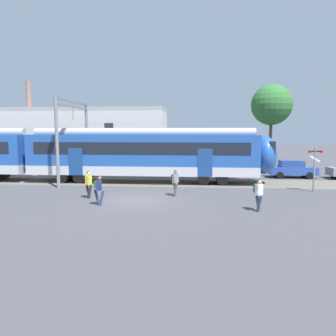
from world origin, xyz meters
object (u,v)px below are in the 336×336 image
object	(u,v)px
pedestrian_yellow	(88,182)
pedestrian_white	(259,192)
parked_car_blue	(292,169)
crossing_signal	(315,162)
commuter_train	(40,154)
pedestrian_navy	(99,188)
pedestrian_grey	(175,181)

from	to	relation	value
pedestrian_yellow	pedestrian_white	distance (m)	10.04
parked_car_blue	crossing_signal	size ratio (longest dim) A/B	1.33
commuter_train	pedestrian_navy	xyz separation A→B (m)	(7.48, -8.39, -1.26)
commuter_train	parked_car_blue	distance (m)	21.58
pedestrian_yellow	pedestrian_grey	xyz separation A→B (m)	(5.23, 1.13, 0.00)
pedestrian_navy	crossing_signal	world-z (taller)	crossing_signal
pedestrian_navy	crossing_signal	bearing A→B (deg)	21.30
pedestrian_yellow	pedestrian_navy	size ratio (longest dim) A/B	1.00
pedestrian_grey	crossing_signal	world-z (taller)	crossing_signal
commuter_train	crossing_signal	size ratio (longest dim) A/B	12.68
parked_car_blue	pedestrian_yellow	bearing A→B (deg)	-145.55
commuter_train	pedestrian_white	size ratio (longest dim) A/B	22.83
pedestrian_navy	crossing_signal	distance (m)	14.26
pedestrian_navy	pedestrian_grey	distance (m)	4.99
pedestrian_grey	pedestrian_yellow	bearing A→B (deg)	-167.81
pedestrian_yellow	pedestrian_grey	size ratio (longest dim) A/B	1.00
pedestrian_yellow	pedestrian_navy	xyz separation A→B (m)	(1.20, -1.80, 0.00)
parked_car_blue	crossing_signal	distance (m)	7.01
commuter_train	pedestrian_grey	distance (m)	12.80
commuter_train	pedestrian_navy	world-z (taller)	commuter_train
parked_car_blue	pedestrian_white	bearing A→B (deg)	-112.31
pedestrian_grey	parked_car_blue	world-z (taller)	pedestrian_grey
commuter_train	parked_car_blue	world-z (taller)	commuter_train
commuter_train	pedestrian_navy	size ratio (longest dim) A/B	22.83
pedestrian_navy	pedestrian_white	world-z (taller)	same
pedestrian_yellow	pedestrian_grey	bearing A→B (deg)	12.19
commuter_train	pedestrian_white	xyz separation A→B (m)	(16.03, -8.98, -1.26)
pedestrian_grey	pedestrian_white	distance (m)	5.73
crossing_signal	parked_car_blue	bearing A→B (deg)	85.95
pedestrian_navy	pedestrian_grey	world-z (taller)	same
commuter_train	pedestrian_yellow	distance (m)	9.19
commuter_train	pedestrian_yellow	xyz separation A→B (m)	(6.28, -6.59, -1.26)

